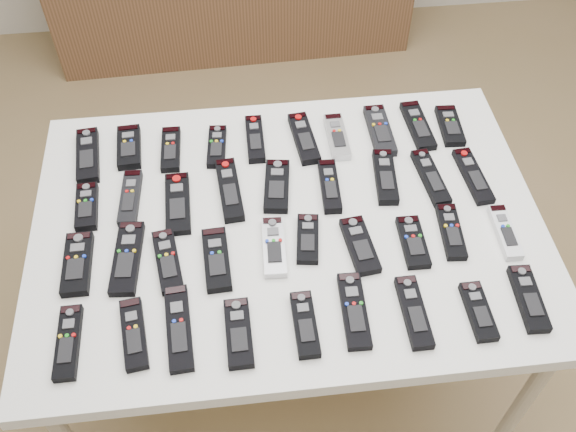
{
  "coord_description": "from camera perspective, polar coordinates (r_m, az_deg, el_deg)",
  "views": [
    {
      "loc": [
        -0.24,
        -1.05,
        2.0
      ],
      "look_at": [
        -0.12,
        -0.07,
        0.8
      ],
      "focal_mm": 40.0,
      "sensor_mm": 36.0,
      "label": 1
    }
  ],
  "objects": [
    {
      "name": "remote_30",
      "position": [
        1.42,
        -13.54,
        -10.16
      ],
      "size": [
        0.07,
        0.17,
        0.02
      ],
      "primitive_type": "cube",
      "rotation": [
        0.0,
        0.0,
        0.13
      ],
      "color": "black",
      "rests_on": "table"
    },
    {
      "name": "remote_22",
      "position": [
        1.5,
        -6.36,
        -3.87
      ],
      "size": [
        0.06,
        0.17,
        0.02
      ],
      "primitive_type": "cube",
      "rotation": [
        0.0,
        0.0,
        0.04
      ],
      "color": "black",
      "rests_on": "table"
    },
    {
      "name": "remote_10",
      "position": [
        1.67,
        -17.45,
        0.79
      ],
      "size": [
        0.06,
        0.15,
        0.02
      ],
      "primitive_type": "cube",
      "rotation": [
        0.0,
        0.0,
        0.05
      ],
      "color": "black",
      "rests_on": "table"
    },
    {
      "name": "remote_11",
      "position": [
        1.66,
        -13.84,
        1.6
      ],
      "size": [
        0.06,
        0.17,
        0.02
      ],
      "primitive_type": "cube",
      "rotation": [
        0.0,
        0.0,
        -0.06
      ],
      "color": "black",
      "rests_on": "table"
    },
    {
      "name": "remote_35",
      "position": [
        1.44,
        11.13,
        -8.38
      ],
      "size": [
        0.05,
        0.18,
        0.02
      ],
      "primitive_type": "cube",
      "rotation": [
        0.0,
        0.0,
        0.01
      ],
      "color": "black",
      "rests_on": "table"
    },
    {
      "name": "remote_36",
      "position": [
        1.47,
        16.57,
        -8.13
      ],
      "size": [
        0.05,
        0.14,
        0.02
      ],
      "primitive_type": "cube",
      "rotation": [
        0.0,
        0.0,
        0.01
      ],
      "color": "black",
      "rests_on": "table"
    },
    {
      "name": "remote_18",
      "position": [
        1.73,
        16.12,
        3.45
      ],
      "size": [
        0.06,
        0.19,
        0.02
      ],
      "primitive_type": "cube",
      "rotation": [
        0.0,
        0.0,
        0.07
      ],
      "color": "black",
      "rests_on": "table"
    },
    {
      "name": "remote_25",
      "position": [
        1.52,
        6.4,
        -2.62
      ],
      "size": [
        0.07,
        0.17,
        0.02
      ],
      "primitive_type": "cube",
      "rotation": [
        0.0,
        0.0,
        0.11
      ],
      "color": "black",
      "rests_on": "table"
    },
    {
      "name": "remote_12",
      "position": [
        1.62,
        -9.77,
        1.11
      ],
      "size": [
        0.06,
        0.19,
        0.02
      ],
      "primitive_type": "cube",
      "rotation": [
        0.0,
        0.0,
        0.02
      ],
      "color": "black",
      "rests_on": "table"
    },
    {
      "name": "remote_5",
      "position": [
        1.76,
        1.42,
        6.92
      ],
      "size": [
        0.07,
        0.19,
        0.02
      ],
      "primitive_type": "cube",
      "rotation": [
        0.0,
        0.0,
        0.1
      ],
      "color": "black",
      "rests_on": "table"
    },
    {
      "name": "remote_15",
      "position": [
        1.64,
        3.73,
        2.66
      ],
      "size": [
        0.05,
        0.17,
        0.02
      ],
      "primitive_type": "cube",
      "rotation": [
        0.0,
        0.0,
        -0.04
      ],
      "color": "black",
      "rests_on": "table"
    },
    {
      "name": "remote_2",
      "position": [
        1.76,
        -10.38,
        5.85
      ],
      "size": [
        0.05,
        0.16,
        0.02
      ],
      "primitive_type": "cube",
      "rotation": [
        0.0,
        0.0,
        -0.02
      ],
      "color": "black",
      "rests_on": "table"
    },
    {
      "name": "remote_20",
      "position": [
        1.54,
        -14.1,
        -3.64
      ],
      "size": [
        0.08,
        0.21,
        0.02
      ],
      "primitive_type": "cube",
      "rotation": [
        0.0,
        0.0,
        -0.08
      ],
      "color": "black",
      "rests_on": "table"
    },
    {
      "name": "remote_33",
      "position": [
        1.4,
        1.52,
        -9.61
      ],
      "size": [
        0.05,
        0.16,
        0.02
      ],
      "primitive_type": "cube",
      "rotation": [
        0.0,
        0.0,
        0.01
      ],
      "color": "black",
      "rests_on": "table"
    },
    {
      "name": "remote_8",
      "position": [
        1.83,
        11.46,
        7.88
      ],
      "size": [
        0.06,
        0.19,
        0.02
      ],
      "primitive_type": "cube",
      "rotation": [
        0.0,
        0.0,
        0.05
      ],
      "color": "black",
      "rests_on": "table"
    },
    {
      "name": "remote_4",
      "position": [
        1.76,
        -2.94,
        6.85
      ],
      "size": [
        0.05,
        0.17,
        0.02
      ],
      "primitive_type": "cube",
      "rotation": [
        0.0,
        0.0,
        -0.01
      ],
      "color": "black",
      "rests_on": "table"
    },
    {
      "name": "remote_7",
      "position": [
        1.8,
        8.16,
        7.53
      ],
      "size": [
        0.06,
        0.19,
        0.02
      ],
      "primitive_type": "cube",
      "rotation": [
        0.0,
        0.0,
        0.01
      ],
      "color": "black",
      "rests_on": "table"
    },
    {
      "name": "remote_31",
      "position": [
        1.41,
        -9.68,
        -9.78
      ],
      "size": [
        0.06,
        0.21,
        0.02
      ],
      "primitive_type": "cube",
      "rotation": [
        0.0,
        0.0,
        0.06
      ],
      "color": "black",
      "rests_on": "table"
    },
    {
      "name": "remote_26",
      "position": [
        1.55,
        11.05,
        -2.3
      ],
      "size": [
        0.06,
        0.15,
        0.02
      ],
      "primitive_type": "cube",
      "rotation": [
        0.0,
        0.0,
        -0.02
      ],
      "color": "black",
      "rests_on": "table"
    },
    {
      "name": "remote_17",
      "position": [
        1.7,
        12.55,
        3.38
      ],
      "size": [
        0.06,
        0.19,
        0.02
      ],
      "primitive_type": "cube",
      "rotation": [
        0.0,
        0.0,
        0.09
      ],
      "color": "black",
      "rests_on": "table"
    },
    {
      "name": "remote_16",
      "position": [
        1.68,
        8.64,
        3.47
      ],
      "size": [
        0.07,
        0.18,
        0.02
      ],
      "primitive_type": "cube",
      "rotation": [
        0.0,
        0.0,
        -0.1
      ],
      "color": "black",
      "rests_on": "table"
    },
    {
      "name": "ground",
      "position": [
        2.27,
        2.97,
        -11.35
      ],
      "size": [
        4.0,
        4.0,
        0.0
      ],
      "primitive_type": "plane",
      "color": "olive",
      "rests_on": "ground"
    },
    {
      "name": "remote_13",
      "position": [
        1.63,
        -5.22,
        2.33
      ],
      "size": [
        0.07,
        0.2,
        0.02
      ],
      "primitive_type": "cube",
      "rotation": [
        0.0,
        0.0,
        0.07
      ],
      "color": "black",
      "rests_on": "table"
    },
    {
      "name": "remote_37",
      "position": [
        1.53,
        20.6,
        -6.88
      ],
      "size": [
        0.06,
        0.17,
        0.02
      ],
      "primitive_type": "cube",
      "rotation": [
        0.0,
        0.0,
        -0.05
      ],
      "color": "black",
      "rests_on": "table"
    },
    {
      "name": "remote_19",
      "position": [
        1.56,
        -18.21,
        -4.06
      ],
      "size": [
        0.06,
        0.17,
        0.02
      ],
      "primitive_type": "cube",
      "rotation": [
        0.0,
        0.0,
        0.01
      ],
      "color": "black",
      "rests_on": "table"
    },
    {
      "name": "remote_3",
      "position": [
        1.75,
        -6.35,
        6.15
      ],
      "size": [
        0.06,
        0.15,
        0.02
      ],
      "primitive_type": "cube",
      "rotation": [
        0.0,
        0.0,
        -0.09
      ],
      "color": "black",
      "rests_on": "table"
    },
    {
      "name": "remote_0",
      "position": [
        1.79,
        -17.37,
        5.15
      ],
      "size": [
        0.07,
        0.2,
        0.02
      ],
      "primitive_type": "cube",
      "rotation": [
        0.0,
        0.0,
        0.09
      ],
      "color": "black",
      "rests_on": "table"
    },
    {
      "name": "remote_6",
      "position": [
        1.77,
        4.38,
        7.02
      ],
      "size": [
        0.05,
        0.16,
        0.02
      ],
      "primitive_type": "cube",
      "rotation": [
        0.0,
        0.0,
        0.0
      ],
      "color": "#B7B7BC",
      "rests_on": "table"
    },
    {
      "name": "remote_34",
      "position": [
        1.42,
        5.89,
        -8.36
      ],
      "size": [
        0.06,
        0.19,
        0.02
      ],
      "primitive_type": "cube",
      "rotation": [
        0.0,
        0.0,
        -0.03
      ],
      "color": "black",
      "rests_on": "table"
    },
    {
      "name": "remote_9",
      "position": [
        1.85,
        14.2,
        7.78
      ],
      "size": [
        0.06,
        0.15,
        0.02
      ],
      "primitive_type": "cube",
      "rotation": [
        0.0,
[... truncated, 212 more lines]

